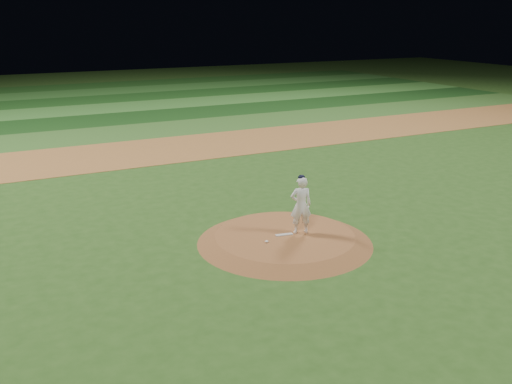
# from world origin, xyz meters

# --- Properties ---
(ground) EXTENTS (120.00, 120.00, 0.00)m
(ground) POSITION_xyz_m (0.00, 0.00, 0.00)
(ground) COLOR #2A531A
(ground) RESTS_ON ground
(infield_dirt_band) EXTENTS (70.00, 6.00, 0.02)m
(infield_dirt_band) POSITION_xyz_m (0.00, 14.00, 0.01)
(infield_dirt_band) COLOR #9F6531
(infield_dirt_band) RESTS_ON ground
(outfield_stripe_0) EXTENTS (70.00, 5.00, 0.02)m
(outfield_stripe_0) POSITION_xyz_m (0.00, 19.50, 0.01)
(outfield_stripe_0) COLOR #356625
(outfield_stripe_0) RESTS_ON ground
(outfield_stripe_1) EXTENTS (70.00, 5.00, 0.02)m
(outfield_stripe_1) POSITION_xyz_m (0.00, 24.50, 0.01)
(outfield_stripe_1) COLOR #163F14
(outfield_stripe_1) RESTS_ON ground
(outfield_stripe_2) EXTENTS (70.00, 5.00, 0.02)m
(outfield_stripe_2) POSITION_xyz_m (0.00, 29.50, 0.01)
(outfield_stripe_2) COLOR #387C2D
(outfield_stripe_2) RESTS_ON ground
(outfield_stripe_3) EXTENTS (70.00, 5.00, 0.02)m
(outfield_stripe_3) POSITION_xyz_m (0.00, 34.50, 0.01)
(outfield_stripe_3) COLOR #1A4917
(outfield_stripe_3) RESTS_ON ground
(outfield_stripe_4) EXTENTS (70.00, 5.00, 0.02)m
(outfield_stripe_4) POSITION_xyz_m (0.00, 39.50, 0.01)
(outfield_stripe_4) COLOR #2E6B27
(outfield_stripe_4) RESTS_ON ground
(outfield_stripe_5) EXTENTS (70.00, 5.00, 0.02)m
(outfield_stripe_5) POSITION_xyz_m (0.00, 44.50, 0.01)
(outfield_stripe_5) COLOR #1D4E19
(outfield_stripe_5) RESTS_ON ground
(pitchers_mound) EXTENTS (5.50, 5.50, 0.25)m
(pitchers_mound) POSITION_xyz_m (0.00, 0.00, 0.12)
(pitchers_mound) COLOR brown
(pitchers_mound) RESTS_ON ground
(pitching_rubber) EXTENTS (0.57, 0.23, 0.03)m
(pitching_rubber) POSITION_xyz_m (-0.02, -0.01, 0.26)
(pitching_rubber) COLOR beige
(pitching_rubber) RESTS_ON pitchers_mound
(rosin_bag) EXTENTS (0.11, 0.11, 0.06)m
(rosin_bag) POSITION_xyz_m (-0.80, -0.30, 0.28)
(rosin_bag) COLOR white
(rosin_bag) RESTS_ON pitchers_mound
(pitcher_on_mound) EXTENTS (0.78, 0.63, 1.90)m
(pitcher_on_mound) POSITION_xyz_m (0.53, -0.07, 1.19)
(pitcher_on_mound) COLOR white
(pitcher_on_mound) RESTS_ON pitchers_mound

